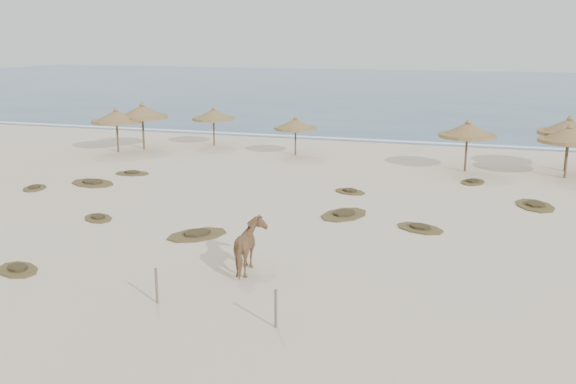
% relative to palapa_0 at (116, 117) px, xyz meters
% --- Properties ---
extents(ground, '(160.00, 160.00, 0.00)m').
position_rel_palapa_0_xyz_m(ground, '(13.69, -16.13, -2.30)').
color(ground, beige).
rests_on(ground, ground).
extents(ocean, '(200.00, 100.00, 0.01)m').
position_rel_palapa_0_xyz_m(ocean, '(13.69, 58.87, -2.29)').
color(ocean, navy).
rests_on(ocean, ground).
extents(foam_line, '(70.00, 0.60, 0.01)m').
position_rel_palapa_0_xyz_m(foam_line, '(13.69, 9.87, -2.29)').
color(foam_line, white).
rests_on(foam_line, ground).
extents(palapa_0, '(3.50, 3.50, 2.96)m').
position_rel_palapa_0_xyz_m(palapa_0, '(0.00, 0.00, 0.00)').
color(palapa_0, brown).
rests_on(palapa_0, ground).
extents(palapa_1, '(3.81, 3.81, 3.18)m').
position_rel_palapa_0_xyz_m(palapa_1, '(0.99, 1.59, 0.17)').
color(palapa_1, brown).
rests_on(palapa_1, ground).
extents(palapa_2, '(3.68, 3.68, 2.74)m').
position_rel_palapa_0_xyz_m(palapa_2, '(4.97, 4.23, -0.18)').
color(palapa_2, brown).
rests_on(palapa_2, ground).
extents(palapa_3, '(3.51, 3.51, 2.54)m').
position_rel_palapa_0_xyz_m(palapa_3, '(11.43, 2.38, -0.33)').
color(palapa_3, brown).
rests_on(palapa_3, ground).
extents(palapa_4, '(3.69, 3.69, 2.97)m').
position_rel_palapa_0_xyz_m(palapa_4, '(21.98, 0.47, 0.01)').
color(palapa_4, brown).
rests_on(palapa_4, ground).
extents(palapa_5, '(3.90, 3.90, 2.95)m').
position_rel_palapa_0_xyz_m(palapa_5, '(27.17, 0.32, -0.01)').
color(palapa_5, brown).
rests_on(palapa_5, ground).
extents(palapa_6, '(3.44, 3.44, 3.18)m').
position_rel_palapa_0_xyz_m(palapa_6, '(27.36, 2.30, 0.17)').
color(palapa_6, brown).
rests_on(palapa_6, ground).
extents(horse, '(1.29, 2.15, 1.70)m').
position_rel_palapa_0_xyz_m(horse, '(16.04, -17.96, -1.45)').
color(horse, '#956643').
rests_on(horse, ground).
extents(fence_post_near, '(0.10, 0.10, 1.05)m').
position_rel_palapa_0_xyz_m(fence_post_near, '(14.40, -21.10, -1.77)').
color(fence_post_near, '#66584C').
rests_on(fence_post_near, ground).
extents(fence_post_far, '(0.10, 0.10, 1.06)m').
position_rel_palapa_0_xyz_m(fence_post_far, '(18.13, -21.58, -1.77)').
color(fence_post_far, '#66584C').
rests_on(fence_post_far, ground).
extents(scrub_1, '(3.08, 2.52, 0.16)m').
position_rel_palapa_0_xyz_m(scrub_1, '(3.77, -8.51, -2.25)').
color(scrub_1, brown).
rests_on(scrub_1, ground).
extents(scrub_2, '(1.92, 1.84, 0.16)m').
position_rel_palapa_0_xyz_m(scrub_2, '(7.81, -14.11, -2.25)').
color(scrub_2, brown).
rests_on(scrub_2, ground).
extents(scrub_3, '(2.43, 2.94, 0.16)m').
position_rel_palapa_0_xyz_m(scrub_3, '(17.48, -10.49, -2.25)').
color(scrub_3, brown).
rests_on(scrub_3, ground).
extents(scrub_4, '(2.39, 2.11, 0.16)m').
position_rel_palapa_0_xyz_m(scrub_4, '(20.78, -11.55, -2.25)').
color(scrub_4, brown).
rests_on(scrub_4, ground).
extents(scrub_5, '(2.19, 2.77, 0.16)m').
position_rel_palapa_0_xyz_m(scrub_5, '(25.31, -6.48, -2.25)').
color(scrub_5, brown).
rests_on(scrub_5, ground).
extents(scrub_6, '(2.03, 1.40, 0.16)m').
position_rel_palapa_0_xyz_m(scrub_6, '(4.47, -5.79, -2.25)').
color(scrub_6, brown).
rests_on(scrub_6, ground).
extents(scrub_7, '(1.99, 1.73, 0.16)m').
position_rel_palapa_0_xyz_m(scrub_7, '(16.85, -6.38, -2.25)').
color(scrub_7, brown).
rests_on(scrub_7, ground).
extents(scrub_8, '(1.61, 1.93, 0.16)m').
position_rel_palapa_0_xyz_m(scrub_8, '(1.67, -10.36, -2.25)').
color(scrub_8, brown).
rests_on(scrub_8, ground).
extents(scrub_9, '(2.73, 2.89, 0.16)m').
position_rel_palapa_0_xyz_m(scrub_9, '(12.74, -14.96, -2.25)').
color(scrub_9, brown).
rests_on(scrub_9, ground).
extents(scrub_10, '(1.52, 1.98, 0.16)m').
position_rel_palapa_0_xyz_m(scrub_10, '(22.50, -2.39, -2.25)').
color(scrub_10, brown).
rests_on(scrub_10, ground).
extents(scrub_11, '(2.11, 1.88, 0.16)m').
position_rel_palapa_0_xyz_m(scrub_11, '(8.79, -20.14, -2.25)').
color(scrub_11, brown).
rests_on(scrub_11, ground).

